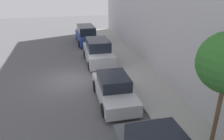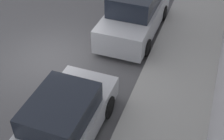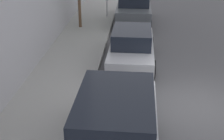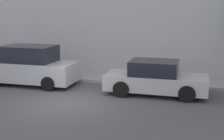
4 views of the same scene
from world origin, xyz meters
The scene contains 4 objects.
ground_plane centered at (0.00, 0.00, 0.00)m, with size 60.00×60.00×0.00m, color #515154.
sidewalk centered at (4.79, 0.00, 0.07)m, with size 2.58×32.00×0.15m.
parked_sedan_second centered at (2.20, -3.40, 0.72)m, with size 1.92×4.51×1.54m.
parked_suv_third centered at (2.41, 3.00, 0.93)m, with size 2.08×4.82×1.98m.
Camera 4 is at (-11.42, -5.12, 3.86)m, focal length 50.00 mm.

